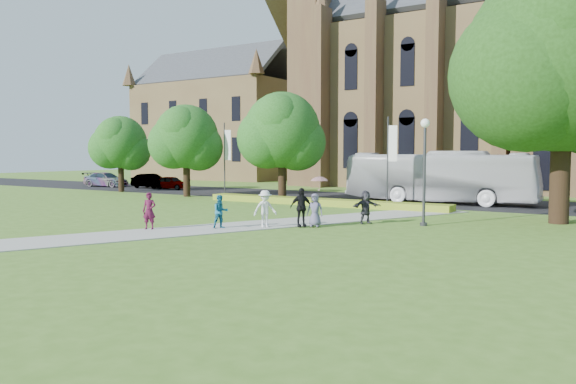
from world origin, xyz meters
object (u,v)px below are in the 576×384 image
Objects in this scene: car_0 at (172,183)px; tour_coach at (439,177)px; car_2 at (106,180)px; streetlamp at (425,159)px; car_1 at (151,181)px; large_tree at (564,56)px; pedestrian_0 at (149,211)px.

tour_coach is at bearing -96.61° from car_0.
car_0 is 0.75× the size of car_2.
car_1 is at bearing 157.87° from streetlamp.
car_2 is at bearing 169.32° from large_tree.
streetlamp is at bearing -116.00° from car_2.
tour_coach is 35.73m from car_2.
car_1 is (-32.70, 13.30, -2.55)m from streetlamp.
pedestrian_0 is (-15.74, -12.84, -7.47)m from large_tree.
car_1 reaches higher than car_0.
tour_coach reaches higher than car_2.
car_0 is at bearing 155.93° from streetlamp.
streetlamp is 32.81m from car_0.
car_1 is 2.59× the size of pedestrian_0.
car_1 is (-38.20, 8.80, -7.62)m from large_tree.
tour_coach is 7.76× the size of pedestrian_0.
pedestrian_0 is (-7.11, -20.82, -0.97)m from tour_coach.
pedestrian_0 is at bearing -130.39° from car_1.
streetlamp reaches higher than car_1.
large_tree reaches higher than car_2.
tour_coach is 3.47× the size of car_0.
streetlamp is at bearing 12.61° from pedestrian_0.
large_tree is (5.50, 4.50, 5.07)m from streetlamp.
car_2 is at bearing 97.61° from car_1.
streetlamp reaches higher than tour_coach.
car_2 is (-44.34, 8.36, -7.60)m from large_tree.
streetlamp reaches higher than car_2.
large_tree is at bearing 39.29° from streetlamp.
car_2 is at bearing 87.64° from tour_coach.
car_1 is 6.16m from car_2.
large_tree is at bearing -108.36° from car_2.
large_tree reaches higher than car_0.
streetlamp is 35.39m from car_1.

